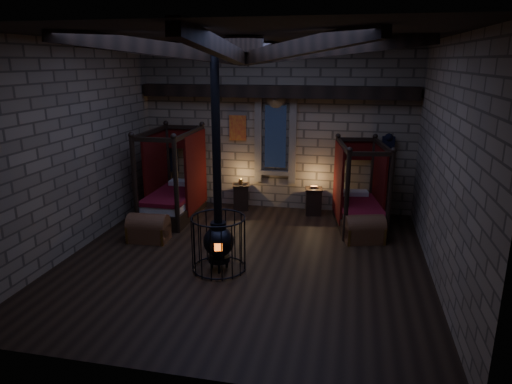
% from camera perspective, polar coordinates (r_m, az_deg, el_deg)
% --- Properties ---
extents(room, '(7.02, 7.02, 4.29)m').
position_cam_1_polar(room, '(8.35, -1.43, 15.79)').
color(room, black).
rests_on(room, ground).
extents(bed_left, '(1.12, 2.10, 2.17)m').
position_cam_1_polar(bed_left, '(11.58, -10.20, -0.44)').
color(bed_left, black).
rests_on(bed_left, ground).
extents(bed_right, '(1.30, 2.03, 1.98)m').
position_cam_1_polar(bed_right, '(11.01, 12.71, -1.73)').
color(bed_right, black).
rests_on(bed_right, ground).
extents(trunk_left, '(0.88, 0.58, 0.62)m').
position_cam_1_polar(trunk_left, '(10.20, -13.30, -4.48)').
color(trunk_left, brown).
rests_on(trunk_left, ground).
extents(trunk_right, '(0.95, 0.74, 0.61)m').
position_cam_1_polar(trunk_right, '(10.16, 13.34, -4.60)').
color(trunk_right, brown).
rests_on(trunk_right, ground).
extents(nightstand_left, '(0.51, 0.50, 0.83)m').
position_cam_1_polar(nightstand_left, '(11.99, -1.92, -0.56)').
color(nightstand_left, black).
rests_on(nightstand_left, ground).
extents(nightstand_right, '(0.48, 0.46, 0.75)m').
position_cam_1_polar(nightstand_right, '(11.69, 7.20, -1.13)').
color(nightstand_right, black).
rests_on(nightstand_right, ground).
extents(stove, '(1.02, 1.02, 4.05)m').
position_cam_1_polar(stove, '(8.50, -4.70, -5.79)').
color(stove, black).
rests_on(stove, ground).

